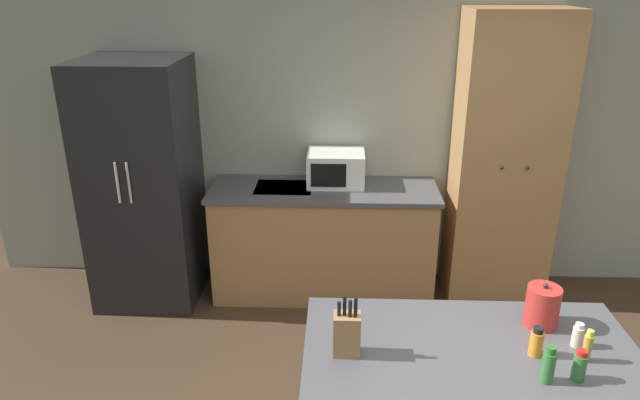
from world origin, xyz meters
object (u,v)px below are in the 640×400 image
spice_bottle_pale_salt (578,336)px  kettle (542,306)px  spice_bottle_tall_dark (579,366)px  spice_bottle_amber_oil (536,342)px  knife_block (347,333)px  refrigerator (143,184)px  pantry_cabinet (504,162)px  spice_bottle_short_red (548,365)px  spice_bottle_green_herb (587,347)px  microwave (336,168)px

spice_bottle_pale_salt → kettle: size_ratio=0.53×
spice_bottle_tall_dark → spice_bottle_amber_oil: spice_bottle_tall_dark is taller
spice_bottle_pale_salt → spice_bottle_amber_oil: bearing=-161.1°
spice_bottle_amber_oil → spice_bottle_pale_salt: bearing=18.9°
knife_block → refrigerator: bearing=128.1°
pantry_cabinet → spice_bottle_pale_salt: size_ratio=19.08×
spice_bottle_tall_dark → spice_bottle_short_red: 0.14m
spice_bottle_amber_oil → spice_bottle_tall_dark: bearing=-51.5°
spice_bottle_green_herb → spice_bottle_pale_salt: bearing=89.5°
pantry_cabinet → spice_bottle_tall_dark: 2.25m
kettle → spice_bottle_pale_salt: bearing=-56.3°
spice_bottle_tall_dark → knife_block: bearing=171.6°
microwave → spice_bottle_tall_dark: bearing=-65.9°
spice_bottle_amber_oil → spice_bottle_pale_salt: size_ratio=1.20×
spice_bottle_green_herb → spice_bottle_pale_salt: size_ratio=1.31×
pantry_cabinet → microwave: (-1.28, 0.06, -0.08)m
spice_bottle_pale_salt → refrigerator: bearing=143.8°
spice_bottle_amber_oil → spice_bottle_pale_salt: spice_bottle_amber_oil is taller
kettle → pantry_cabinet: bearing=81.1°
spice_bottle_short_red → spice_bottle_green_herb: 0.26m
refrigerator → spice_bottle_green_herb: bearing=-37.6°
spice_bottle_tall_dark → spice_bottle_green_herb: 0.15m
microwave → knife_block: 2.15m
spice_bottle_amber_oil → microwave: bearing=112.8°
refrigerator → spice_bottle_tall_dark: size_ratio=13.28×
spice_bottle_amber_oil → spice_bottle_short_red: bearing=-92.8°
refrigerator → spice_bottle_amber_oil: bearing=-39.5°
kettle → spice_bottle_amber_oil: bearing=-112.2°
spice_bottle_pale_salt → knife_block: bearing=-175.2°
pantry_cabinet → spice_bottle_pale_salt: (-0.18, -2.00, -0.16)m
spice_bottle_tall_dark → kettle: kettle is taller
pantry_cabinet → spice_bottle_tall_dark: (-0.26, -2.23, -0.15)m
spice_bottle_green_herb → kettle: kettle is taller
knife_block → spice_bottle_amber_oil: (0.83, 0.02, -0.04)m
spice_bottle_tall_dark → spice_bottle_pale_salt: bearing=70.3°
refrigerator → spice_bottle_green_herb: 3.26m
knife_block → kettle: (0.92, 0.25, -0.00)m
spice_bottle_short_red → spice_bottle_amber_oil: 0.18m
spice_bottle_green_herb → spice_bottle_tall_dark: bearing=-123.0°
pantry_cabinet → spice_bottle_green_herb: (-0.18, -2.11, -0.15)m
pantry_cabinet → kettle: bearing=-98.9°
microwave → spice_bottle_amber_oil: size_ratio=3.14×
pantry_cabinet → spice_bottle_short_red: 2.29m
microwave → spice_bottle_green_herb: bearing=-63.0°
spice_bottle_amber_oil → spice_bottle_pale_salt: (0.21, 0.07, -0.01)m
microwave → spice_bottle_amber_oil: bearing=-67.2°
refrigerator → microwave: refrigerator is taller
refrigerator → knife_block: 2.51m
spice_bottle_short_red → spice_bottle_green_herb: bearing=33.5°
knife_block → spice_bottle_tall_dark: bearing=-8.4°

